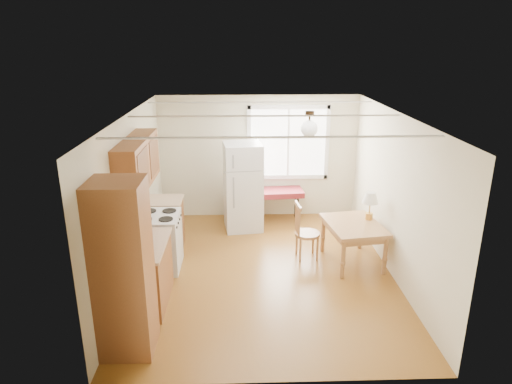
{
  "coord_description": "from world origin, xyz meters",
  "views": [
    {
      "loc": [
        -0.35,
        -6.51,
        3.52
      ],
      "look_at": [
        -0.11,
        0.56,
        1.15
      ],
      "focal_mm": 32.0,
      "sensor_mm": 36.0,
      "label": 1
    }
  ],
  "objects_px": {
    "refrigerator": "(243,187)",
    "bench": "(267,194)",
    "dining_table": "(353,229)",
    "chair": "(302,228)"
  },
  "relations": [
    {
      "from": "bench",
      "to": "chair",
      "type": "xyz_separation_m",
      "value": [
        0.49,
        -1.68,
        -0.04
      ]
    },
    {
      "from": "bench",
      "to": "chair",
      "type": "relative_size",
      "value": 1.51
    },
    {
      "from": "refrigerator",
      "to": "bench",
      "type": "xyz_separation_m",
      "value": [
        0.49,
        0.33,
        -0.26
      ]
    },
    {
      "from": "bench",
      "to": "dining_table",
      "type": "bearing_deg",
      "value": -59.68
    },
    {
      "from": "refrigerator",
      "to": "chair",
      "type": "xyz_separation_m",
      "value": [
        0.98,
        -1.35,
        -0.29
      ]
    },
    {
      "from": "bench",
      "to": "dining_table",
      "type": "distance_m",
      "value": 2.28
    },
    {
      "from": "bench",
      "to": "refrigerator",
      "type": "bearing_deg",
      "value": -150.45
    },
    {
      "from": "bench",
      "to": "chair",
      "type": "distance_m",
      "value": 1.75
    },
    {
      "from": "dining_table",
      "to": "chair",
      "type": "relative_size",
      "value": 1.26
    },
    {
      "from": "refrigerator",
      "to": "bench",
      "type": "bearing_deg",
      "value": 26.81
    }
  ]
}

